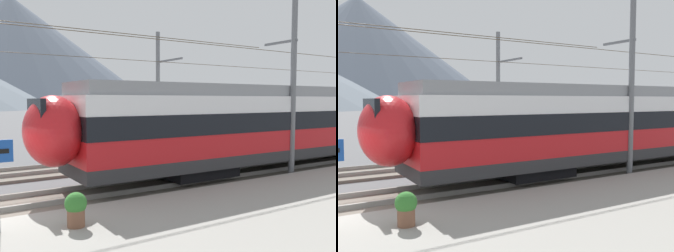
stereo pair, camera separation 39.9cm
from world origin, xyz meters
The scene contains 6 objects.
train_near_platform centered at (15.26, 0.99, 2.23)m, with size 27.37×2.89×4.27m.
train_far_track centered at (23.35, 6.05, 2.23)m, with size 34.41×2.87×4.27m.
catenary_mast_mid centered at (11.88, -0.33, 4.30)m, with size 48.50×1.72×8.36m.
catenary_mast_far_side centered at (10.65, 8.20, 3.82)m, with size 48.50×2.66×7.24m.
potted_plant_platform_edge centered at (1.87, -2.42, 0.76)m, with size 0.52×0.52×0.82m.
mountain_central_peak centered at (38.89, 213.60, 30.47)m, with size 163.29×163.29×60.95m, color #515B6B.
Camera 1 is at (-0.95, -10.81, 3.26)m, focal length 40.21 mm.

